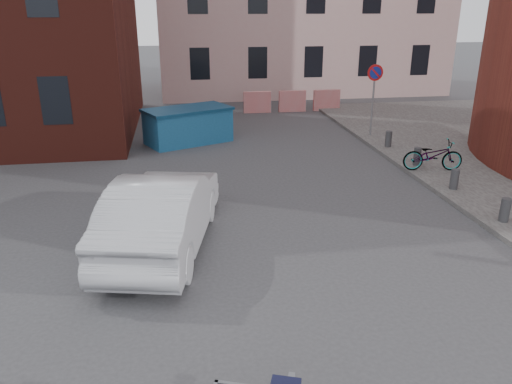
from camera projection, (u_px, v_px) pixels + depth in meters
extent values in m
plane|color=#38383A|center=(254.00, 272.00, 9.52)|extent=(120.00, 120.00, 0.00)
cylinder|color=gray|center=(373.00, 101.00, 18.70)|extent=(0.07, 0.07, 2.60)
cylinder|color=red|center=(375.00, 73.00, 18.31)|extent=(0.60, 0.03, 0.60)
cylinder|color=navy|center=(376.00, 73.00, 18.29)|extent=(0.44, 0.03, 0.44)
cylinder|color=#3A3A3D|center=(505.00, 210.00, 11.37)|extent=(0.22, 0.22, 0.55)
cylinder|color=#3A3A3D|center=(454.00, 179.00, 13.41)|extent=(0.22, 0.22, 0.55)
cylinder|color=#3A3A3D|center=(417.00, 156.00, 15.44)|extent=(0.22, 0.22, 0.55)
cylinder|color=#3A3A3D|center=(389.00, 139.00, 17.48)|extent=(0.22, 0.22, 0.55)
cube|color=red|center=(257.00, 102.00, 23.59)|extent=(1.30, 0.18, 1.00)
cube|color=red|center=(292.00, 101.00, 23.84)|extent=(1.30, 0.18, 1.00)
cube|color=red|center=(327.00, 100.00, 24.09)|extent=(1.30, 0.18, 1.00)
cube|color=#206499|center=(188.00, 127.00, 18.36)|extent=(3.33, 2.58, 1.19)
cube|color=navy|center=(187.00, 109.00, 18.13)|extent=(3.46, 2.72, 0.10)
imported|color=#B2B4BA|center=(162.00, 211.00, 10.27)|extent=(2.67, 5.07, 1.59)
imported|color=black|center=(433.00, 155.00, 14.88)|extent=(1.83, 0.90, 0.92)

